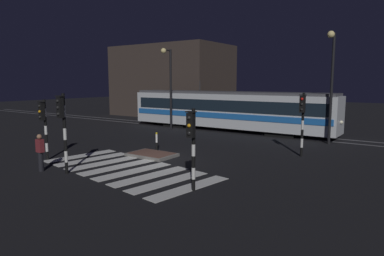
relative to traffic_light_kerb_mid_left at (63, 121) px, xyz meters
The scene contains 15 objects.
ground_plane 5.16m from the traffic_light_kerb_mid_left, 69.42° to the left, with size 120.00×120.00×0.00m, color black.
rail_near 15.56m from the traffic_light_kerb_mid_left, 83.97° to the left, with size 80.00×0.12×0.03m, color #59595E.
rail_far 16.98m from the traffic_light_kerb_mid_left, 84.48° to the left, with size 80.00×0.12×0.03m, color #59595E.
crosswalk_zebra 3.55m from the traffic_light_kerb_mid_left, 52.71° to the left, with size 9.50×5.38×0.02m.
traffic_island 5.49m from the traffic_light_kerb_mid_left, 81.23° to the left, with size 2.53×1.69×0.18m.
traffic_light_kerb_mid_left is the anchor object (origin of this frame).
traffic_light_corner_near_left 3.28m from the traffic_light_kerb_mid_left, 161.57° to the left, with size 0.36×0.42×3.16m.
traffic_light_corner_far_right 12.10m from the traffic_light_kerb_mid_left, 51.59° to the left, with size 0.36×0.42×3.47m.
traffic_light_corner_near_right 6.15m from the traffic_light_kerb_mid_left, 11.41° to the left, with size 0.36×0.42×3.09m.
street_lamp_trackside_right 16.31m from the traffic_light_kerb_mid_left, 61.05° to the left, with size 0.44×1.21×7.13m.
street_lamp_trackside_left 14.45m from the traffic_light_kerb_mid_left, 109.67° to the left, with size 0.44×1.21×6.73m.
tram 16.04m from the traffic_light_kerb_mid_left, 92.60° to the left, with size 17.98×2.58×4.15m.
pedestrian_waiting_at_kerb 2.00m from the traffic_light_kerb_mid_left, 165.80° to the right, with size 0.36×0.24×1.71m.
bollard_island_edge 6.45m from the traffic_light_kerb_mid_left, 89.73° to the left, with size 0.12×0.12×1.11m.
building_backdrop 27.07m from the traffic_light_kerb_mid_left, 117.87° to the left, with size 13.26×8.00×8.20m, color #382D28.
Camera 1 is at (11.45, -13.27, 4.07)m, focal length 32.10 mm.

